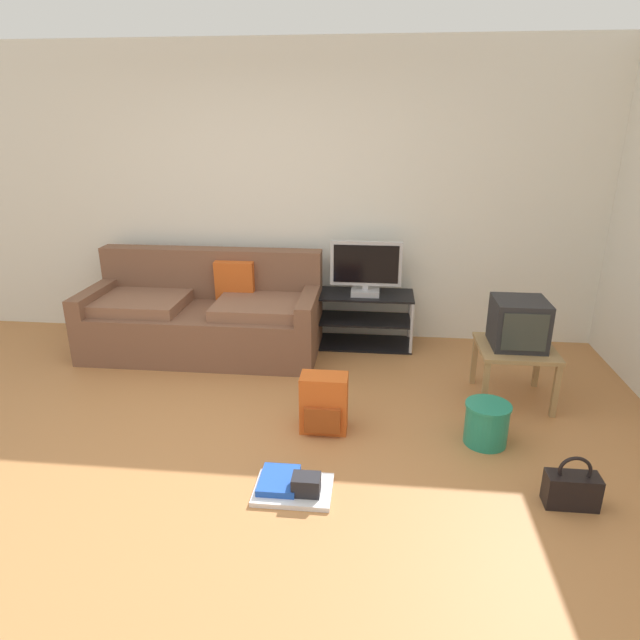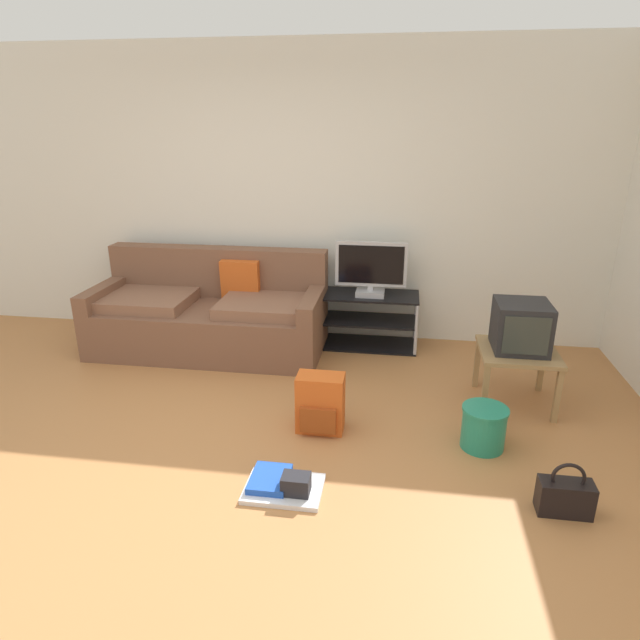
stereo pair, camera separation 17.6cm
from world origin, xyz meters
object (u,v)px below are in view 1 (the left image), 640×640
side_table (515,354)px  floor_tray (292,486)px  couch (205,316)px  crt_tv (519,323)px  flat_tv (366,269)px  cleaning_bucket (487,422)px  handbag (572,489)px  tv_stand (364,319)px  backpack (324,403)px

side_table → floor_tray: 2.00m
couch → crt_tv: couch is taller
couch → side_table: size_ratio=3.79×
flat_tv → cleaning_bucket: size_ratio=2.18×
floor_tray → handbag: bearing=1.7°
couch → tv_stand: size_ratio=2.34×
flat_tv → handbag: size_ratio=2.06×
crt_tv → cleaning_bucket: (-0.30, -0.67, -0.46)m
crt_tv → cleaning_bucket: 0.86m
flat_tv → handbag: 2.60m
side_table → handbag: size_ratio=1.76×
flat_tv → tv_stand: bearing=90.0°
cleaning_bucket → handbag: bearing=-59.2°
couch → cleaning_bucket: (2.30, -1.36, -0.18)m
side_table → backpack: (-1.38, -0.59, -0.17)m
tv_stand → crt_tv: size_ratio=2.30×
tv_stand → floor_tray: 2.31m
tv_stand → flat_tv: size_ratio=1.38×
tv_stand → crt_tv: (1.15, -0.97, 0.36)m
side_table → handbag: 1.28m
cleaning_bucket → floor_tray: size_ratio=0.67×
tv_stand → flat_tv: (0.00, -0.02, 0.50)m
couch → crt_tv: 2.71m
side_table → crt_tv: crt_tv is taller
tv_stand → handbag: 2.54m
side_table → crt_tv: 0.24m
side_table → handbag: bearing=-87.4°
couch → cleaning_bucket: size_ratio=7.05×
flat_tv → backpack: 1.66m
floor_tray → couch: bearing=119.0°
flat_tv → floor_tray: flat_tv is taller
floor_tray → crt_tv: bearing=41.3°
side_table → floor_tray: side_table is taller
side_table → cleaning_bucket: (-0.30, -0.65, -0.22)m
flat_tv → handbag: (1.21, -2.21, -0.64)m
handbag → cleaning_bucket: (-0.36, 0.60, 0.05)m
backpack → couch: bearing=155.7°
handbag → floor_tray: size_ratio=0.70×
backpack → cleaning_bucket: 1.08m
couch → side_table: (2.60, -0.71, 0.04)m
tv_stand → crt_tv: 1.55m
tv_stand → side_table: 1.52m
tv_stand → crt_tv: crt_tv is taller
tv_stand → handbag: tv_stand is taller
tv_stand → side_table: bearing=-40.6°
cleaning_bucket → floor_tray: 1.36m
side_table → cleaning_bucket: 0.75m
crt_tv → floor_tray: (-1.49, -1.31, -0.57)m
couch → flat_tv: size_ratio=3.24×
flat_tv → side_table: 1.55m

